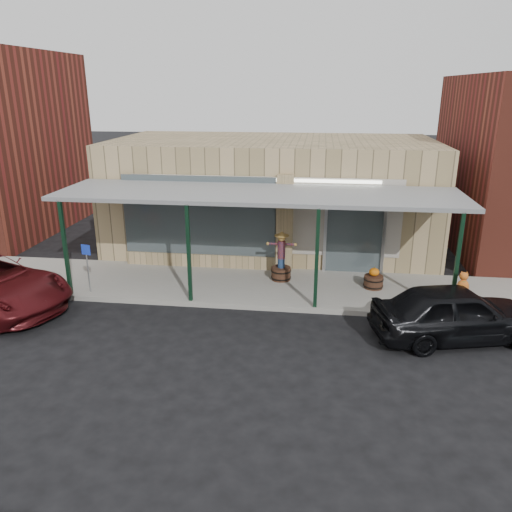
# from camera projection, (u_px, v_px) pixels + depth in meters

# --- Properties ---
(ground) EXTENTS (120.00, 120.00, 0.00)m
(ground) POSITION_uv_depth(u_px,v_px,m) (240.00, 344.00, 12.38)
(ground) COLOR black
(ground) RESTS_ON ground
(sidewalk) EXTENTS (40.00, 3.20, 0.15)m
(sidewalk) POSITION_uv_depth(u_px,v_px,m) (258.00, 287.00, 15.73)
(sidewalk) COLOR gray
(sidewalk) RESTS_ON ground
(storefront) EXTENTS (12.00, 6.25, 4.20)m
(storefront) POSITION_uv_depth(u_px,v_px,m) (273.00, 195.00, 19.37)
(storefront) COLOR tan
(storefront) RESTS_ON ground
(awning) EXTENTS (12.00, 3.00, 3.04)m
(awning) POSITION_uv_depth(u_px,v_px,m) (258.00, 195.00, 14.76)
(awning) COLOR slate
(awning) RESTS_ON ground
(block_buildings_near) EXTENTS (61.00, 8.00, 8.00)m
(block_buildings_near) POSITION_uv_depth(u_px,v_px,m) (326.00, 149.00, 19.57)
(block_buildings_near) COLOR maroon
(block_buildings_near) RESTS_ON ground
(barrel_scarecrow) EXTENTS (0.96, 0.78, 1.61)m
(barrel_scarecrow) POSITION_uv_depth(u_px,v_px,m) (281.00, 264.00, 15.96)
(barrel_scarecrow) COLOR #442C1B
(barrel_scarecrow) RESTS_ON sidewalk
(barrel_pumpkin) EXTENTS (0.66, 0.66, 0.69)m
(barrel_pumpkin) POSITION_uv_depth(u_px,v_px,m) (373.00, 280.00, 15.40)
(barrel_pumpkin) COLOR #442C1B
(barrel_pumpkin) RESTS_ON sidewalk
(handicap_sign) EXTENTS (0.30, 0.10, 1.49)m
(handicap_sign) POSITION_uv_depth(u_px,v_px,m) (87.00, 262.00, 14.88)
(handicap_sign) COLOR gray
(handicap_sign) RESTS_ON sidewalk
(parked_sedan) EXTENTS (4.48, 2.63, 1.51)m
(parked_sedan) POSITION_uv_depth(u_px,v_px,m) (457.00, 313.00, 12.41)
(parked_sedan) COLOR black
(parked_sedan) RESTS_ON ground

